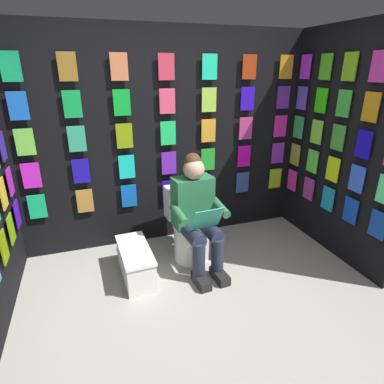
% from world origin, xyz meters
% --- Properties ---
extents(ground_plane, '(30.00, 30.00, 0.00)m').
position_xyz_m(ground_plane, '(0.00, 0.00, 0.00)').
color(ground_plane, '#9E998E').
extents(display_wall_back, '(3.36, 0.14, 2.38)m').
position_xyz_m(display_wall_back, '(0.00, -1.71, 1.19)').
color(display_wall_back, black).
rests_on(display_wall_back, ground).
extents(display_wall_left, '(0.14, 1.66, 2.38)m').
position_xyz_m(display_wall_left, '(-1.68, -0.83, 1.19)').
color(display_wall_left, black).
rests_on(display_wall_left, ground).
extents(toilet, '(0.42, 0.57, 0.77)m').
position_xyz_m(toilet, '(-0.09, -1.16, 0.33)').
color(toilet, white).
rests_on(toilet, ground).
extents(person_reading, '(0.55, 0.71, 1.19)m').
position_xyz_m(person_reading, '(-0.10, -0.94, 0.60)').
color(person_reading, '#286B42').
rests_on(person_reading, ground).
extents(comic_longbox_near, '(0.31, 0.67, 0.33)m').
position_xyz_m(comic_longbox_near, '(0.54, -0.94, 0.16)').
color(comic_longbox_near, white).
rests_on(comic_longbox_near, ground).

